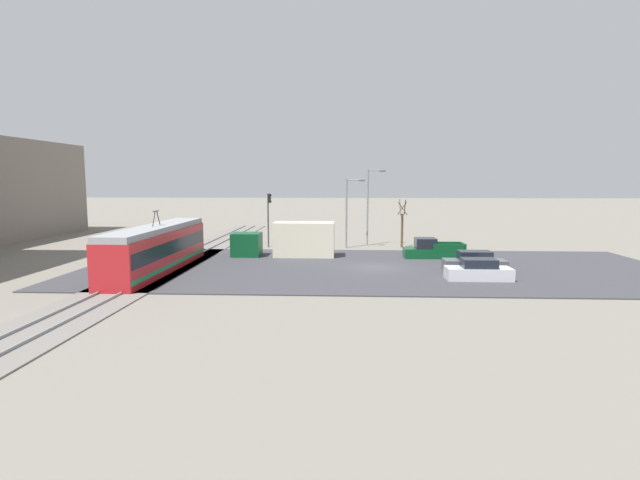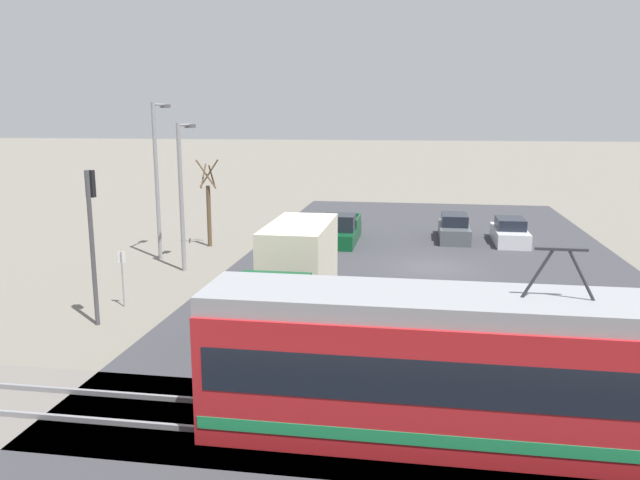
{
  "view_description": "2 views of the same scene",
  "coord_description": "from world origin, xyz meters",
  "px_view_note": "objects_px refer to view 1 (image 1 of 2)",
  "views": [
    {
      "loc": [
        -39.16,
        2.46,
        6.93
      ],
      "look_at": [
        -1.1,
        4.33,
        2.37
      ],
      "focal_mm": 28.0,
      "sensor_mm": 36.0,
      "label": 1
    },
    {
      "loc": [
        0.74,
        30.32,
        7.45
      ],
      "look_at": [
        4.38,
        7.66,
        2.84
      ],
      "focal_mm": 35.0,
      "sensor_mm": 36.0,
      "label": 2
    }
  ],
  "objects_px": {
    "box_truck": "(290,241)",
    "street_lamp_mid_block": "(370,202)",
    "light_rail_tram": "(157,249)",
    "street_tree": "(402,226)",
    "sedan_car_0": "(474,263)",
    "street_lamp_near_crossing": "(349,208)",
    "sedan_car_1": "(479,271)",
    "pickup_truck": "(432,250)",
    "no_parking_sign": "(289,234)",
    "traffic_light_pole": "(269,213)"
  },
  "relations": [
    {
      "from": "pickup_truck",
      "to": "sedan_car_1",
      "type": "xyz_separation_m",
      "value": [
        -9.81,
        -1.47,
        -0.06
      ]
    },
    {
      "from": "sedan_car_0",
      "to": "no_parking_sign",
      "type": "bearing_deg",
      "value": -131.03
    },
    {
      "from": "traffic_light_pole",
      "to": "sedan_car_1",
      "type": "bearing_deg",
      "value": -134.14
    },
    {
      "from": "pickup_truck",
      "to": "sedan_car_0",
      "type": "bearing_deg",
      "value": -163.22
    },
    {
      "from": "pickup_truck",
      "to": "street_tree",
      "type": "bearing_deg",
      "value": 14.27
    },
    {
      "from": "box_truck",
      "to": "street_lamp_near_crossing",
      "type": "relative_size",
      "value": 1.3
    },
    {
      "from": "box_truck",
      "to": "street_lamp_near_crossing",
      "type": "xyz_separation_m",
      "value": [
        6.48,
        -5.32,
        2.65
      ]
    },
    {
      "from": "light_rail_tram",
      "to": "street_tree",
      "type": "distance_m",
      "value": 25.1
    },
    {
      "from": "light_rail_tram",
      "to": "box_truck",
      "type": "bearing_deg",
      "value": -50.13
    },
    {
      "from": "sedan_car_0",
      "to": "traffic_light_pole",
      "type": "height_order",
      "value": "traffic_light_pole"
    },
    {
      "from": "light_rail_tram",
      "to": "pickup_truck",
      "type": "bearing_deg",
      "value": -71.12
    },
    {
      "from": "street_lamp_near_crossing",
      "to": "street_lamp_mid_block",
      "type": "distance_m",
      "value": 3.17
    },
    {
      "from": "sedan_car_0",
      "to": "box_truck",
      "type": "bearing_deg",
      "value": -114.93
    },
    {
      "from": "light_rail_tram",
      "to": "sedan_car_0",
      "type": "xyz_separation_m",
      "value": [
        0.91,
        -24.06,
        -1.04
      ]
    },
    {
      "from": "box_truck",
      "to": "sedan_car_0",
      "type": "distance_m",
      "value": 16.29
    },
    {
      "from": "street_lamp_near_crossing",
      "to": "street_lamp_mid_block",
      "type": "bearing_deg",
      "value": -45.6
    },
    {
      "from": "traffic_light_pole",
      "to": "pickup_truck",
      "type": "bearing_deg",
      "value": -113.58
    },
    {
      "from": "sedan_car_0",
      "to": "street_lamp_mid_block",
      "type": "bearing_deg",
      "value": -155.12
    },
    {
      "from": "pickup_truck",
      "to": "street_lamp_near_crossing",
      "type": "xyz_separation_m",
      "value": [
        6.7,
        7.43,
        3.42
      ]
    },
    {
      "from": "light_rail_tram",
      "to": "pickup_truck",
      "type": "xyz_separation_m",
      "value": [
        7.54,
        -22.06,
        -1.01
      ]
    },
    {
      "from": "street_lamp_mid_block",
      "to": "no_parking_sign",
      "type": "height_order",
      "value": "street_lamp_mid_block"
    },
    {
      "from": "box_truck",
      "to": "sedan_car_1",
      "type": "height_order",
      "value": "box_truck"
    },
    {
      "from": "sedan_car_0",
      "to": "street_lamp_mid_block",
      "type": "distance_m",
      "value": 17.56
    },
    {
      "from": "light_rail_tram",
      "to": "street_lamp_mid_block",
      "type": "relative_size",
      "value": 1.96
    },
    {
      "from": "pickup_truck",
      "to": "sedan_car_0",
      "type": "xyz_separation_m",
      "value": [
        -6.63,
        -2.0,
        -0.02
      ]
    },
    {
      "from": "box_truck",
      "to": "pickup_truck",
      "type": "height_order",
      "value": "box_truck"
    },
    {
      "from": "sedan_car_0",
      "to": "street_lamp_near_crossing",
      "type": "xyz_separation_m",
      "value": [
        13.33,
        9.43,
        3.44
      ]
    },
    {
      "from": "no_parking_sign",
      "to": "street_lamp_near_crossing",
      "type": "bearing_deg",
      "value": -91.94
    },
    {
      "from": "sedan_car_1",
      "to": "traffic_light_pole",
      "type": "bearing_deg",
      "value": -134.14
    },
    {
      "from": "street_lamp_near_crossing",
      "to": "street_lamp_mid_block",
      "type": "xyz_separation_m",
      "value": [
        2.19,
        -2.23,
        0.51
      ]
    },
    {
      "from": "street_tree",
      "to": "pickup_truck",
      "type": "bearing_deg",
      "value": -165.73
    },
    {
      "from": "street_tree",
      "to": "street_lamp_near_crossing",
      "type": "xyz_separation_m",
      "value": [
        -0.68,
        5.56,
        1.88
      ]
    },
    {
      "from": "box_truck",
      "to": "no_parking_sign",
      "type": "bearing_deg",
      "value": 6.84
    },
    {
      "from": "sedan_car_1",
      "to": "sedan_car_0",
      "type": "bearing_deg",
      "value": 170.55
    },
    {
      "from": "pickup_truck",
      "to": "no_parking_sign",
      "type": "distance_m",
      "value": 15.23
    },
    {
      "from": "sedan_car_1",
      "to": "light_rail_tram",
      "type": "bearing_deg",
      "value": -95.51
    },
    {
      "from": "sedan_car_1",
      "to": "street_lamp_near_crossing",
      "type": "distance_m",
      "value": 19.08
    },
    {
      "from": "sedan_car_0",
      "to": "street_tree",
      "type": "xyz_separation_m",
      "value": [
        14.01,
        3.88,
        1.56
      ]
    },
    {
      "from": "box_truck",
      "to": "street_lamp_mid_block",
      "type": "distance_m",
      "value": 11.92
    },
    {
      "from": "box_truck",
      "to": "street_lamp_mid_block",
      "type": "height_order",
      "value": "street_lamp_mid_block"
    },
    {
      "from": "street_lamp_mid_block",
      "to": "no_parking_sign",
      "type": "relative_size",
      "value": 3.63
    },
    {
      "from": "sedan_car_0",
      "to": "traffic_light_pole",
      "type": "relative_size",
      "value": 0.83
    },
    {
      "from": "traffic_light_pole",
      "to": "no_parking_sign",
      "type": "relative_size",
      "value": 2.5
    },
    {
      "from": "sedan_car_1",
      "to": "street_tree",
      "type": "bearing_deg",
      "value": -168.98
    },
    {
      "from": "light_rail_tram",
      "to": "street_tree",
      "type": "relative_size",
      "value": 3.16
    },
    {
      "from": "pickup_truck",
      "to": "light_rail_tram",
      "type": "bearing_deg",
      "value": 108.88
    },
    {
      "from": "sedan_car_1",
      "to": "street_lamp_near_crossing",
      "type": "bearing_deg",
      "value": -151.66
    },
    {
      "from": "box_truck",
      "to": "street_lamp_mid_block",
      "type": "relative_size",
      "value": 1.14
    },
    {
      "from": "sedan_car_0",
      "to": "pickup_truck",
      "type": "bearing_deg",
      "value": -163.22
    },
    {
      "from": "box_truck",
      "to": "light_rail_tram",
      "type": "bearing_deg",
      "value": 129.87
    }
  ]
}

